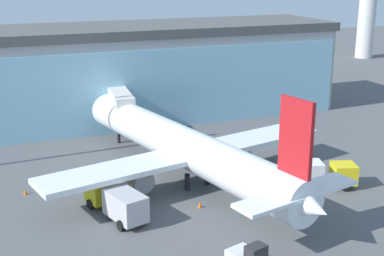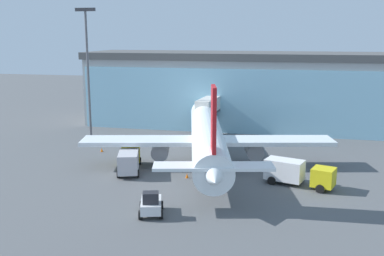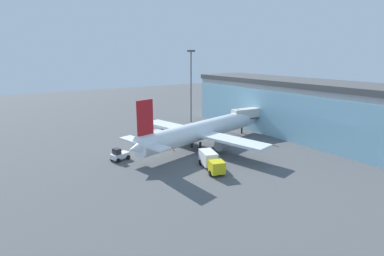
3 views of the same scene
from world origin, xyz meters
TOP-DOWN VIEW (x-y plane):
  - ground at (0.00, 0.00)m, footprint 240.00×240.00m
  - terminal_building at (0.00, 34.26)m, footprint 56.88×15.02m
  - jet_bridge at (-4.71, 26.59)m, footprint 3.28×13.07m
  - apron_light_mast at (-23.38, 20.15)m, footprint 3.20×0.40m
  - airplane at (-2.19, 8.99)m, footprint 30.78×37.12m
  - catering_truck at (-10.45, 3.47)m, footprint 4.26×7.62m
  - fuel_truck at (8.82, 2.75)m, footprint 7.62×4.29m
  - baggage_cart at (8.19, 4.20)m, footprint 3.19×2.99m
  - pushback_tug at (-3.84, -8.42)m, footprint 2.93×3.58m
  - safety_cone_nose at (-3.21, 2.57)m, footprint 0.36×0.36m
  - safety_cone_wingtip at (-17.46, 11.15)m, footprint 0.36×0.36m

SIDE VIEW (x-z plane):
  - ground at x=0.00m, z-range 0.00..0.00m
  - safety_cone_nose at x=-3.21m, z-range 0.00..0.55m
  - safety_cone_wingtip at x=-17.46m, z-range 0.00..0.55m
  - baggage_cart at x=8.19m, z-range -0.25..1.25m
  - pushback_tug at x=-3.84m, z-range -0.18..2.12m
  - catering_truck at x=-10.45m, z-range 0.14..2.79m
  - fuel_truck at x=8.82m, z-range 0.14..2.79m
  - airplane at x=-2.19m, z-range -2.22..9.18m
  - jet_bridge at x=-4.71m, z-range 1.68..7.81m
  - terminal_building at x=0.00m, z-range 0.00..12.90m
  - apron_light_mast at x=-23.38m, z-range 1.77..21.64m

